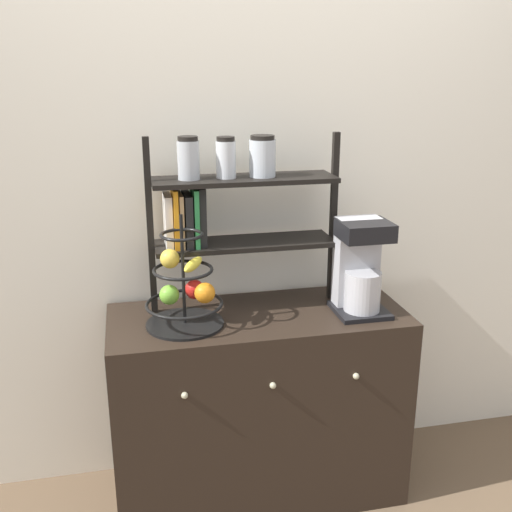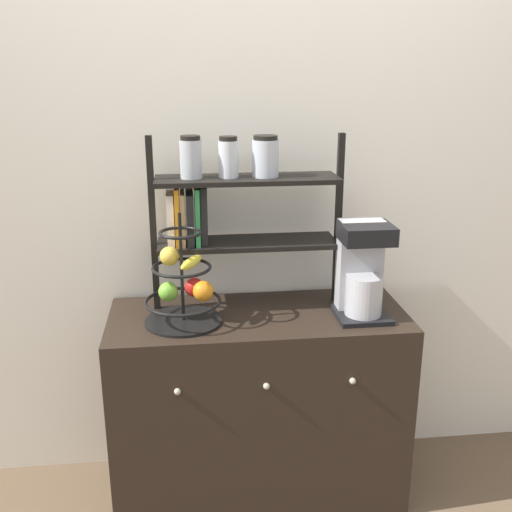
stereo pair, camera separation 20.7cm
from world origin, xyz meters
name	(u,v)px [view 1 (the left image)]	position (x,y,z in m)	size (l,w,h in m)	color
wall_back	(243,169)	(0.00, 0.51, 1.30)	(7.00, 0.05, 2.60)	silver
sideboard	(258,405)	(0.00, 0.23, 0.39)	(1.13, 0.48, 0.79)	black
coffee_maker	(360,267)	(0.38, 0.19, 0.97)	(0.20, 0.21, 0.36)	black
fruit_stand	(185,290)	(-0.28, 0.20, 0.92)	(0.28, 0.28, 0.42)	black
shelf_hutch	(223,201)	(-0.11, 0.34, 1.21)	(0.73, 0.20, 0.67)	black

